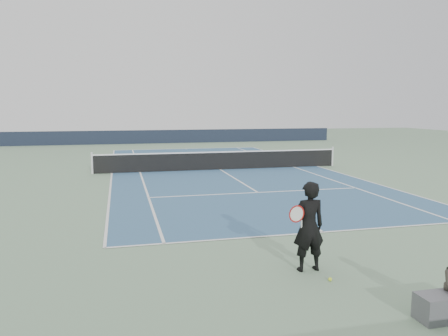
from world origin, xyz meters
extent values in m
plane|color=gray|center=(0.00, 0.00, 0.00)|extent=(80.00, 80.00, 0.00)
cube|color=#375D82|center=(0.00, 0.00, 0.01)|extent=(10.97, 23.77, 0.01)
cylinder|color=silver|center=(-6.40, 0.00, 0.54)|extent=(0.10, 0.10, 1.07)
cylinder|color=silver|center=(6.40, 0.00, 0.54)|extent=(0.10, 0.10, 1.07)
cube|color=black|center=(0.00, 0.00, 0.46)|extent=(12.80, 0.03, 0.90)
cube|color=white|center=(0.00, 0.00, 0.93)|extent=(12.80, 0.04, 0.06)
cube|color=black|center=(0.00, 17.88, 0.60)|extent=(30.00, 0.25, 1.20)
imported|color=black|center=(-1.50, -14.24, 0.90)|extent=(0.69, 0.50, 1.80)
torus|color=#A1110D|center=(-1.78, -14.29, 1.18)|extent=(0.34, 0.18, 0.36)
cylinder|color=white|center=(-1.78, -14.29, 1.18)|extent=(0.29, 0.14, 0.32)
cylinder|color=white|center=(-1.66, -14.26, 0.92)|extent=(0.08, 0.13, 0.27)
sphere|color=#D2E82F|center=(-1.32, -14.85, 0.04)|extent=(0.07, 0.07, 0.07)
camera|label=1|loc=(-5.07, -21.96, 3.22)|focal=35.00mm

